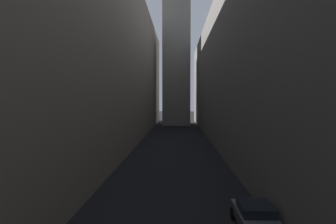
{
  "coord_description": "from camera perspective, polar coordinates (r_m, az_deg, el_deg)",
  "views": [
    {
      "loc": [
        0.46,
        9.36,
        6.63
      ],
      "look_at": [
        0.0,
        23.02,
        6.07
      ],
      "focal_mm": 32.0,
      "sensor_mm": 36.0,
      "label": 1
    }
  ],
  "objects": [
    {
      "name": "building_block_left",
      "position": [
        42.68,
        -14.27,
        9.92
      ],
      "size": [
        11.56,
        108.0,
        24.6
      ],
      "primitive_type": "cube",
      "color": "gray",
      "rests_on": "ground"
    },
    {
      "name": "parked_car_right_far",
      "position": [
        16.73,
        16.27,
        -18.43
      ],
      "size": [
        1.99,
        3.99,
        1.36
      ],
      "rotation": [
        0.0,
        0.0,
        1.57
      ],
      "color": "#4C4C51",
      "rests_on": "ground"
    },
    {
      "name": "ground_plane",
      "position": [
        39.2,
        1.24,
        -7.38
      ],
      "size": [
        264.0,
        264.0,
        0.0
      ],
      "primitive_type": "plane",
      "color": "black"
    },
    {
      "name": "building_block_right",
      "position": [
        42.63,
        18.85,
        7.46
      ],
      "size": [
        14.51,
        108.0,
        21.02
      ],
      "primitive_type": "cube",
      "color": "slate",
      "rests_on": "ground"
    },
    {
      "name": "clock_tower",
      "position": [
        82.45,
        1.62,
        19.4
      ],
      "size": [
        7.8,
        7.8,
        59.38
      ],
      "color": "gray",
      "rests_on": "ground"
    }
  ]
}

